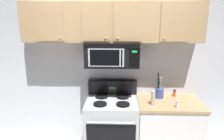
# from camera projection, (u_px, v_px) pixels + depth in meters

# --- Properties ---
(back_wall) EXTENTS (5.20, 0.10, 2.70)m
(back_wall) POSITION_uv_depth(u_px,v_px,m) (113.00, 65.00, 3.34)
(back_wall) COLOR silver
(back_wall) RESTS_ON ground_plane
(stove_range) EXTENTS (0.76, 0.69, 1.12)m
(stove_range) POSITION_uv_depth(u_px,v_px,m) (112.00, 127.00, 3.21)
(stove_range) COLOR #B7BABF
(stove_range) RESTS_ON ground_plane
(over_range_microwave) EXTENTS (0.76, 0.43, 0.35)m
(over_range_microwave) POSITION_uv_depth(u_px,v_px,m) (112.00, 54.00, 3.04)
(over_range_microwave) COLOR black
(upper_cabinets) EXTENTS (2.50, 0.36, 0.55)m
(upper_cabinets) POSITION_uv_depth(u_px,v_px,m) (112.00, 22.00, 2.96)
(upper_cabinets) COLOR tan
(counter_segment) EXTENTS (0.93, 0.65, 0.90)m
(counter_segment) POSITION_uv_depth(u_px,v_px,m) (168.00, 129.00, 3.19)
(counter_segment) COLOR silver
(counter_segment) RESTS_ON ground_plane
(utensil_crock_blue) EXTENTS (0.13, 0.13, 0.40)m
(utensil_crock_blue) POSITION_uv_depth(u_px,v_px,m) (159.00, 92.00, 3.20)
(utensil_crock_blue) COLOR #384C9E
(utensil_crock_blue) RESTS_ON counter_segment
(salt_shaker) EXTENTS (0.05, 0.05, 0.11)m
(salt_shaker) POSITION_uv_depth(u_px,v_px,m) (178.00, 104.00, 2.85)
(salt_shaker) COLOR white
(salt_shaker) RESTS_ON counter_segment
(pepper_mill) EXTENTS (0.06, 0.06, 0.21)m
(pepper_mill) POSITION_uv_depth(u_px,v_px,m) (153.00, 98.00, 2.94)
(pepper_mill) COLOR #B7B2A8
(pepper_mill) RESTS_ON counter_segment
(spice_jar) EXTENTS (0.04, 0.04, 0.10)m
(spice_jar) POSITION_uv_depth(u_px,v_px,m) (174.00, 93.00, 3.26)
(spice_jar) COLOR #C64C19
(spice_jar) RESTS_ON counter_segment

